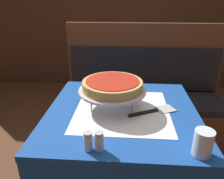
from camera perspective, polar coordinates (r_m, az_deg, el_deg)
name	(u,v)px	position (r m, az deg, el deg)	size (l,w,h in m)	color
dining_table_front	(122,124)	(1.28, 2.57, -9.07)	(0.84, 0.84, 0.76)	#194799
dining_table_rear	(136,55)	(2.89, 6.24, 9.01)	(0.71, 0.71, 0.76)	#194799
booth_bench	(142,110)	(2.14, 7.86, -5.37)	(1.45, 0.48, 1.13)	brown
back_wall_panel	(127,7)	(3.36, 4.05, 20.61)	(6.00, 0.04, 2.40)	#4C2D1E
pizza_pan_stand	(112,91)	(1.22, 0.10, -0.37)	(0.38, 0.38, 0.11)	#ADADB2
deep_dish_pizza	(112,85)	(1.20, 0.10, 1.23)	(0.33, 0.33, 0.05)	tan
pizza_server	(153,111)	(1.23, 10.70, -5.56)	(0.27, 0.17, 0.01)	#BCBCC1
water_glass_near	(203,143)	(0.96, 22.69, -12.76)	(0.08, 0.08, 0.11)	silver
salt_shaker	(88,141)	(0.92, -6.22, -13.29)	(0.04, 0.04, 0.08)	silver
pepper_shaker	(99,141)	(0.92, -3.34, -13.40)	(0.04, 0.04, 0.09)	silver
napkin_holder	(118,79)	(1.55, 1.60, 2.76)	(0.10, 0.05, 0.09)	#B2B2B7
condiment_caddy	(131,45)	(2.76, 4.99, 11.53)	(0.13, 0.13, 0.17)	black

